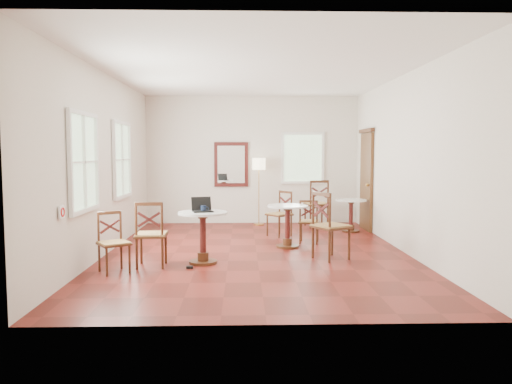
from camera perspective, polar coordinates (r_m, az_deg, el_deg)
ground at (r=8.36m, az=0.06°, el=-7.01°), size 7.00×7.00×0.00m
room_shell at (r=8.47m, az=-0.41°, el=6.00°), size 5.02×7.02×3.01m
cafe_table_near at (r=7.51m, az=-6.18°, el=-4.58°), size 0.75×0.75×0.79m
cafe_table_mid at (r=8.74m, az=3.68°, el=-3.41°), size 0.71×0.71×0.75m
cafe_table_back at (r=10.62m, az=10.95°, el=-2.27°), size 0.65×0.65×0.69m
chair_near_a at (r=7.41m, az=-12.07°, el=-4.81°), size 0.46×0.46×0.98m
chair_near_b at (r=7.22m, az=-16.21°, el=-5.63°), size 0.54×0.54×0.85m
chair_mid_a at (r=9.20m, az=6.16°, el=-3.40°), size 0.45×0.45×0.82m
chair_mid_b at (r=7.84m, az=8.53°, el=-3.89°), size 0.67×0.67×1.07m
chair_back_a at (r=11.18m, az=7.06°, el=-1.34°), size 0.57×0.57×1.07m
chair_back_b at (r=9.93m, az=2.82°, el=-2.52°), size 0.59×0.59×0.91m
floor_lamp at (r=11.35m, az=0.34°, el=2.76°), size 0.30×0.30×1.55m
laptop at (r=7.51m, az=-6.27°, el=-1.86°), size 0.36×0.32×0.22m
mouse at (r=7.60m, az=-5.79°, el=-2.02°), size 0.11×0.07×0.04m
navy_mug at (r=7.48m, az=-6.08°, el=-1.93°), size 0.12×0.08×0.10m
water_glass at (r=7.51m, az=-6.08°, el=-1.88°), size 0.06×0.06×0.10m
power_adapter at (r=7.29m, az=-7.69°, el=-8.65°), size 0.09×0.06×0.04m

